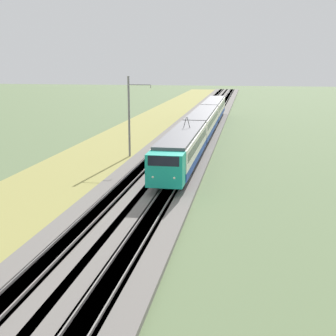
% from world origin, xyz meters
% --- Properties ---
extents(ballast_main, '(240.00, 4.40, 0.30)m').
position_xyz_m(ballast_main, '(50.00, 0.00, 0.15)').
color(ballast_main, slate).
rests_on(ballast_main, ground).
extents(ballast_adjacent, '(240.00, 4.40, 0.30)m').
position_xyz_m(ballast_adjacent, '(50.00, -3.86, 0.15)').
color(ballast_adjacent, slate).
rests_on(ballast_adjacent, ground).
extents(track_main, '(240.00, 1.57, 0.45)m').
position_xyz_m(track_main, '(50.00, 0.00, 0.16)').
color(track_main, '#4C4238').
rests_on(track_main, ground).
extents(track_adjacent, '(240.00, 1.57, 0.45)m').
position_xyz_m(track_adjacent, '(50.00, -3.86, 0.16)').
color(track_adjacent, '#4C4238').
rests_on(track_adjacent, ground).
extents(grass_verge, '(240.00, 10.56, 0.12)m').
position_xyz_m(grass_verge, '(50.00, 5.80, 0.06)').
color(grass_verge, '#99934C').
rests_on(grass_verge, ground).
extents(passenger_train, '(58.26, 2.96, 4.85)m').
position_xyz_m(passenger_train, '(59.06, -3.86, 2.25)').
color(passenger_train, '#19A88E').
rests_on(passenger_train, ground).
extents(catenary_mast_mid, '(0.22, 2.56, 8.74)m').
position_xyz_m(catenary_mast_mid, '(45.36, 2.69, 4.51)').
color(catenary_mast_mid, slate).
rests_on(catenary_mast_mid, ground).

